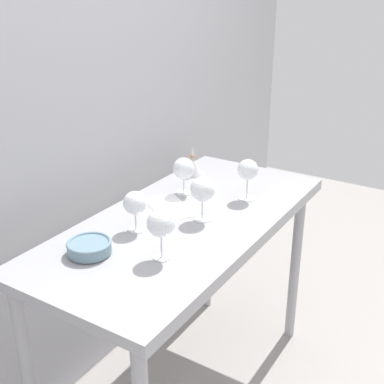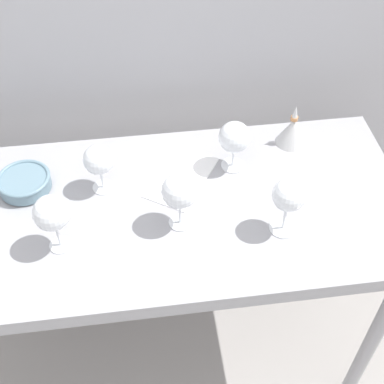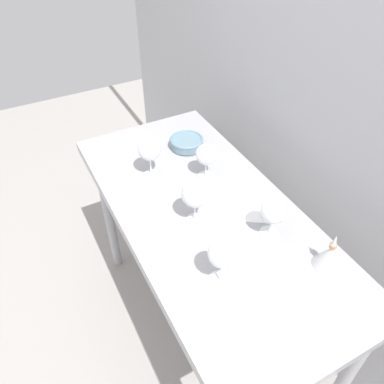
% 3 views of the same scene
% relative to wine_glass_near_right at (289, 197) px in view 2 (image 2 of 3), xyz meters
% --- Properties ---
extents(ground_plane, '(6.00, 6.00, 0.00)m').
position_rel_wine_glass_near_right_xyz_m(ground_plane, '(-0.30, 0.13, -1.03)').
color(ground_plane, '#9E9994').
extents(steel_counter, '(1.40, 0.65, 0.90)m').
position_rel_wine_glass_near_right_xyz_m(steel_counter, '(-0.30, 0.12, -0.24)').
color(steel_counter, '#9F9FA5').
rests_on(steel_counter, ground_plane).
extents(wine_glass_near_right, '(0.09, 0.09, 0.18)m').
position_rel_wine_glass_near_right_xyz_m(wine_glass_near_right, '(0.00, 0.00, 0.00)').
color(wine_glass_near_right, white).
rests_on(wine_glass_near_right, steel_counter).
extents(wine_glass_far_left, '(0.09, 0.09, 0.16)m').
position_rel_wine_glass_near_right_xyz_m(wine_glass_far_left, '(-0.49, 0.22, -0.02)').
color(wine_glass_far_left, white).
rests_on(wine_glass_far_left, steel_counter).
extents(wine_glass_far_right, '(0.10, 0.10, 0.17)m').
position_rel_wine_glass_near_right_xyz_m(wine_glass_far_right, '(-0.09, 0.27, -0.02)').
color(wine_glass_far_right, white).
rests_on(wine_glass_far_right, steel_counter).
extents(wine_glass_near_center, '(0.10, 0.10, 0.18)m').
position_rel_wine_glass_near_right_xyz_m(wine_glass_near_center, '(-0.28, 0.06, -0.00)').
color(wine_glass_near_center, white).
rests_on(wine_glass_near_center, steel_counter).
extents(wine_glass_near_left, '(0.10, 0.10, 0.18)m').
position_rel_wine_glass_near_right_xyz_m(wine_glass_near_left, '(-0.61, 0.02, -0.00)').
color(wine_glass_near_left, white).
rests_on(wine_glass_near_left, steel_counter).
extents(tasting_sheet_upper, '(0.25, 0.28, 0.00)m').
position_rel_wine_glass_near_right_xyz_m(tasting_sheet_upper, '(-0.26, 0.23, -0.13)').
color(tasting_sheet_upper, white).
rests_on(tasting_sheet_upper, steel_counter).
extents(tasting_bowl, '(0.16, 0.16, 0.05)m').
position_rel_wine_glass_near_right_xyz_m(tasting_bowl, '(-0.72, 0.25, -0.10)').
color(tasting_bowl, beige).
rests_on(tasting_bowl, steel_counter).
extents(decanter_funnel, '(0.10, 0.10, 0.15)m').
position_rel_wine_glass_near_right_xyz_m(decanter_funnel, '(0.11, 0.35, -0.08)').
color(decanter_funnel, silver).
rests_on(decanter_funnel, steel_counter).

